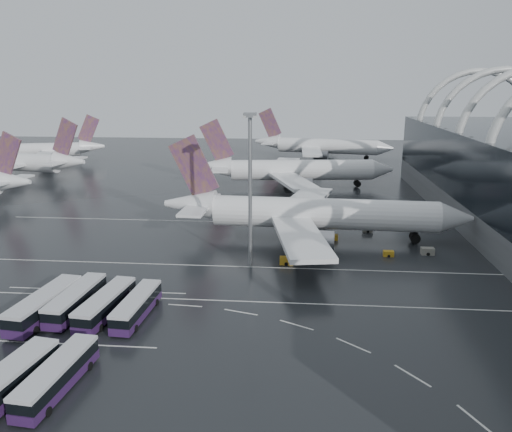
# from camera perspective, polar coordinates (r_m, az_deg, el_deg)

# --- Properties ---
(ground) EXTENTS (420.00, 420.00, 0.00)m
(ground) POSITION_cam_1_polar(r_m,az_deg,el_deg) (75.73, -0.51, -9.12)
(ground) COLOR black
(ground) RESTS_ON ground
(lane_marking_near) EXTENTS (120.00, 0.25, 0.01)m
(lane_marking_near) POSITION_cam_1_polar(r_m,az_deg,el_deg) (73.92, -0.66, -9.75)
(lane_marking_near) COLOR silver
(lane_marking_near) RESTS_ON ground
(lane_marking_mid) EXTENTS (120.00, 0.25, 0.01)m
(lane_marking_mid) POSITION_cam_1_polar(r_m,az_deg,el_deg) (86.76, 0.23, -5.86)
(lane_marking_mid) COLOR silver
(lane_marking_mid) RESTS_ON ground
(lane_marking_far) EXTENTS (120.00, 0.25, 0.01)m
(lane_marking_far) POSITION_cam_1_polar(r_m,az_deg,el_deg) (113.28, 1.39, -0.79)
(lane_marking_far) COLOR silver
(lane_marking_far) RESTS_ON ground
(bus_bay_line_south) EXTENTS (28.00, 0.25, 0.01)m
(bus_bay_line_south) POSITION_cam_1_polar(r_m,az_deg,el_deg) (68.43, -22.92, -13.21)
(bus_bay_line_south) COLOR silver
(bus_bay_line_south) RESTS_ON ground
(bus_bay_line_north) EXTENTS (28.00, 0.25, 0.01)m
(bus_bay_line_north) POSITION_cam_1_polar(r_m,az_deg,el_deg) (81.40, -17.76, -8.10)
(bus_bay_line_north) COLOR silver
(bus_bay_line_north) RESTS_ON ground
(airliner_main) EXTENTS (61.75, 54.18, 20.93)m
(airliner_main) POSITION_cam_1_polar(r_m,az_deg,el_deg) (101.00, 6.00, 0.23)
(airliner_main) COLOR white
(airliner_main) RESTS_ON ground
(airliner_gate_b) EXTENTS (59.36, 53.06, 20.60)m
(airliner_gate_b) POSITION_cam_1_polar(r_m,az_deg,el_deg) (150.56, 4.09, 5.20)
(airliner_gate_b) COLOR white
(airliner_gate_b) RESTS_ON ground
(airliner_gate_c) EXTENTS (56.97, 51.75, 20.37)m
(airliner_gate_c) POSITION_cam_1_polar(r_m,az_deg,el_deg) (209.14, 7.29, 7.91)
(airliner_gate_c) COLOR white
(airliner_gate_c) RESTS_ON ground
(jet_remote_mid) EXTENTS (46.31, 37.47, 20.18)m
(jet_remote_mid) POSITION_cam_1_polar(r_m,az_deg,el_deg) (181.95, -24.82, 5.59)
(jet_remote_mid) COLOR white
(jet_remote_mid) RESTS_ON ground
(jet_remote_far) EXTENTS (42.08, 34.14, 18.47)m
(jet_remote_far) POSITION_cam_1_polar(r_m,az_deg,el_deg) (215.20, -22.30, 7.02)
(jet_remote_far) COLOR white
(jet_remote_far) RESTS_ON ground
(bus_row_near_a) EXTENTS (4.69, 14.28, 3.45)m
(bus_row_near_a) POSITION_cam_1_polar(r_m,az_deg,el_deg) (74.36, -23.00, -9.29)
(bus_row_near_a) COLOR #311644
(bus_row_near_a) RESTS_ON ground
(bus_row_near_b) EXTENTS (3.87, 13.32, 3.24)m
(bus_row_near_b) POSITION_cam_1_polar(r_m,az_deg,el_deg) (74.52, -19.88, -9.01)
(bus_row_near_b) COLOR #311644
(bus_row_near_b) RESTS_ON ground
(bus_row_near_c) EXTENTS (4.41, 13.33, 3.22)m
(bus_row_near_c) POSITION_cam_1_polar(r_m,az_deg,el_deg) (71.98, -16.81, -9.62)
(bus_row_near_c) COLOR #311644
(bus_row_near_c) RESTS_ON ground
(bus_row_near_d) EXTENTS (3.57, 12.50, 3.04)m
(bus_row_near_d) POSITION_cam_1_polar(r_m,az_deg,el_deg) (70.58, -13.47, -9.97)
(bus_row_near_d) COLOR #311644
(bus_row_near_d) RESTS_ON ground
(bus_row_far_b) EXTENTS (5.17, 14.14, 3.40)m
(bus_row_far_b) POSITION_cam_1_polar(r_m,az_deg,el_deg) (58.17, -26.77, -16.86)
(bus_row_far_b) COLOR #311644
(bus_row_far_b) RESTS_ON ground
(bus_row_far_c) EXTENTS (4.01, 12.77, 3.09)m
(bus_row_far_c) POSITION_cam_1_polar(r_m,az_deg,el_deg) (57.96, -21.78, -16.58)
(bus_row_far_c) COLOR #311644
(bus_row_far_c) RESTS_ON ground
(floodlight_mast) EXTENTS (2.01, 2.01, 26.24)m
(floodlight_mast) POSITION_cam_1_polar(r_m,az_deg,el_deg) (83.07, -0.68, 5.02)
(floodlight_mast) COLOR gray
(floodlight_mast) RESTS_ON ground
(gse_cart_belly_a) EXTENTS (1.88, 1.11, 1.03)m
(gse_cart_belly_a) POSITION_cam_1_polar(r_m,az_deg,el_deg) (95.01, 14.90, -4.17)
(gse_cart_belly_a) COLOR #B48318
(gse_cart_belly_a) RESTS_ON ground
(gse_cart_belly_b) EXTENTS (2.07, 1.22, 1.13)m
(gse_cart_belly_b) POSITION_cam_1_polar(r_m,az_deg,el_deg) (108.81, 12.64, -1.53)
(gse_cart_belly_b) COLOR slate
(gse_cart_belly_b) RESTS_ON ground
(gse_cart_belly_c) EXTENTS (2.36, 1.40, 1.29)m
(gse_cart_belly_c) POSITION_cam_1_polar(r_m,az_deg,el_deg) (88.13, 3.49, -5.11)
(gse_cart_belly_c) COLOR #B48318
(gse_cart_belly_c) RESTS_ON ground
(gse_cart_belly_d) EXTENTS (2.37, 1.40, 1.29)m
(gse_cart_belly_d) POSITION_cam_1_polar(r_m,az_deg,el_deg) (98.04, 19.01, -3.82)
(gse_cart_belly_d) COLOR slate
(gse_cart_belly_d) RESTS_ON ground
(gse_cart_belly_e) EXTENTS (2.06, 1.22, 1.12)m
(gse_cart_belly_e) POSITION_cam_1_polar(r_m,az_deg,el_deg) (102.33, 8.76, -2.40)
(gse_cart_belly_e) COLOR #B48318
(gse_cart_belly_e) RESTS_ON ground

